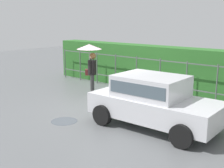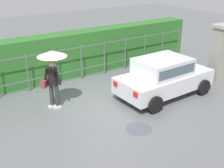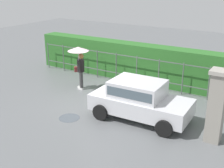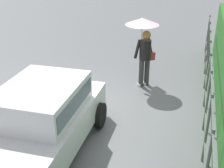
% 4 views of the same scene
% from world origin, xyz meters
% --- Properties ---
extents(ground_plane, '(40.00, 40.00, 0.00)m').
position_xyz_m(ground_plane, '(0.00, 0.00, 0.00)').
color(ground_plane, slate).
extents(car, '(3.78, 1.95, 1.48)m').
position_xyz_m(car, '(2.09, -0.69, 0.80)').
color(car, silver).
rests_on(car, ground).
extents(pedestrian, '(0.97, 0.97, 2.07)m').
position_xyz_m(pedestrian, '(-1.70, 0.62, 1.52)').
color(pedestrian, '#333333').
rests_on(pedestrian, ground).
extents(gate_pillar, '(0.60, 0.60, 2.42)m').
position_xyz_m(gate_pillar, '(4.88, -0.89, 1.24)').
color(gate_pillar, gray).
rests_on(gate_pillar, ground).
extents(fence_section, '(11.66, 0.05, 1.50)m').
position_xyz_m(fence_section, '(0.33, 2.49, 0.82)').
color(fence_section, '#59605B').
rests_on(fence_section, ground).
extents(hedge_row, '(12.61, 0.90, 1.90)m').
position_xyz_m(hedge_row, '(0.33, 3.25, 0.95)').
color(hedge_row, '#2D6B28').
rests_on(hedge_row, ground).
extents(puddle_near, '(0.80, 0.80, 0.00)m').
position_xyz_m(puddle_near, '(-0.16, -2.08, 0.00)').
color(puddle_near, '#4C545B').
rests_on(puddle_near, ground).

